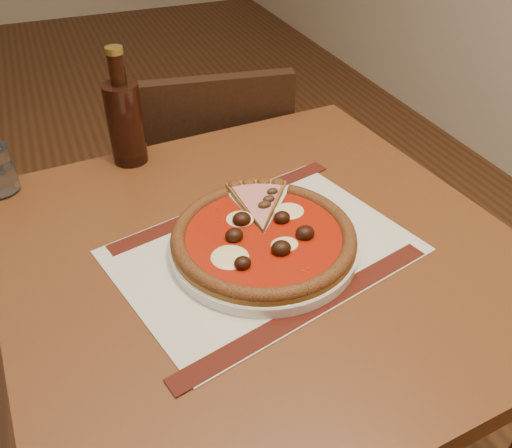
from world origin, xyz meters
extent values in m
cube|color=brown|center=(0.91, -1.12, 0.73)|extent=(0.86, 0.86, 0.04)
cylinder|color=brown|center=(0.53, -0.80, 0.35)|extent=(0.05, 0.05, 0.71)
cylinder|color=brown|center=(1.23, -0.74, 0.35)|extent=(0.05, 0.05, 0.71)
cube|color=black|center=(1.00, -0.46, 0.41)|extent=(0.45, 0.45, 0.04)
cylinder|color=black|center=(1.20, -0.32, 0.19)|extent=(0.03, 0.03, 0.39)
cylinder|color=black|center=(0.86, -0.27, 0.19)|extent=(0.03, 0.03, 0.39)
cylinder|color=black|center=(1.15, -0.66, 0.19)|extent=(0.03, 0.03, 0.39)
cylinder|color=black|center=(0.81, -0.60, 0.19)|extent=(0.03, 0.03, 0.39)
cube|color=black|center=(0.98, -0.64, 0.63)|extent=(0.40, 0.10, 0.42)
cube|color=beige|center=(0.91, -1.13, 0.75)|extent=(0.51, 0.42, 0.00)
cylinder|color=white|center=(0.91, -1.13, 0.76)|extent=(0.30, 0.30, 0.02)
cylinder|color=olive|center=(0.91, -1.13, 0.78)|extent=(0.29, 0.29, 0.01)
torus|color=brown|center=(0.91, -1.13, 0.78)|extent=(0.29, 0.29, 0.02)
cylinder|color=maroon|center=(0.91, -1.13, 0.78)|extent=(0.25, 0.25, 0.00)
ellipsoid|color=#FEEDAB|center=(0.89, -1.09, 0.79)|extent=(0.05, 0.04, 0.01)
ellipsoid|color=#FEEDAB|center=(0.83, -1.17, 0.79)|extent=(0.05, 0.04, 0.01)
ellipsoid|color=#FEEDAB|center=(0.93, -1.18, 0.79)|extent=(0.05, 0.04, 0.01)
ellipsoid|color=#FEEDAB|center=(0.97, -1.09, 0.79)|extent=(0.05, 0.04, 0.01)
ellipsoid|color=black|center=(0.88, -1.08, 0.80)|extent=(0.03, 0.03, 0.02)
ellipsoid|color=black|center=(0.82, -1.12, 0.80)|extent=(0.03, 0.03, 0.02)
ellipsoid|color=black|center=(0.86, -1.17, 0.80)|extent=(0.03, 0.03, 0.02)
ellipsoid|color=black|center=(0.92, -1.22, 0.80)|extent=(0.03, 0.03, 0.02)
ellipsoid|color=black|center=(0.96, -1.16, 0.80)|extent=(0.03, 0.03, 0.02)
ellipsoid|color=black|center=(0.99, -1.09, 0.80)|extent=(0.03, 0.03, 0.02)
ellipsoid|color=#3C2216|center=(0.93, -1.08, 0.79)|extent=(0.02, 0.02, 0.01)
ellipsoid|color=#3C2216|center=(0.94, -1.04, 0.79)|extent=(0.02, 0.02, 0.01)
ellipsoid|color=#3C2216|center=(0.92, -1.07, 0.79)|extent=(0.02, 0.02, 0.01)
ellipsoid|color=#3C2216|center=(0.92, -1.03, 0.79)|extent=(0.02, 0.02, 0.01)
cylinder|color=#35160D|center=(0.77, -0.77, 0.83)|extent=(0.07, 0.07, 0.16)
cylinder|color=#35160D|center=(0.77, -0.77, 0.93)|extent=(0.03, 0.03, 0.07)
cylinder|color=#A38936|center=(0.77, -0.77, 0.97)|extent=(0.03, 0.03, 0.01)
camera|label=1|loc=(0.65, -1.74, 1.31)|focal=38.00mm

